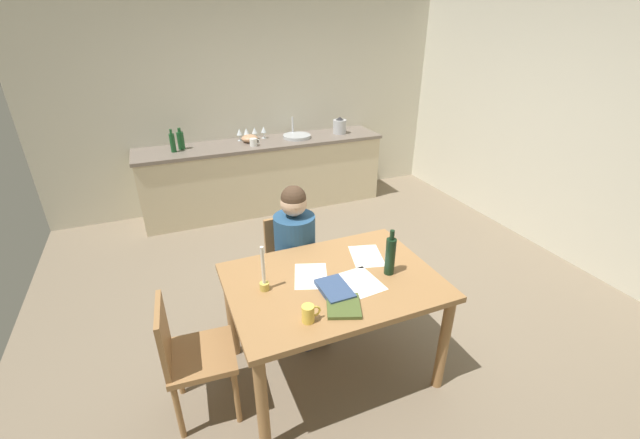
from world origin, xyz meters
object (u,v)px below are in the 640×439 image
object	(u,v)px
bottle_vinegar	(181,140)
wine_glass_by_kettle	(255,131)
book_magazine	(343,306)
teacup_on_counter	(254,142)
coffee_mug	(309,314)
sink_unit	(297,136)
dining_table	(333,293)
wine_glass_near_sink	(264,130)
bottle_oil	(173,142)
book_cookery	(335,290)
mixing_bowl	(250,138)
wine_glass_back_right	(239,132)
chair_at_table	(292,264)
candlestick	(264,278)
stovetop_kettle	(340,126)
wine_glass_back_left	(246,132)
wine_bottle_on_table	(390,256)
person_seated	(298,251)
chair_side_empty	(190,354)

from	to	relation	value
bottle_vinegar	wine_glass_by_kettle	xyz separation A→B (m)	(0.92, 0.10, 0.00)
book_magazine	teacup_on_counter	distance (m)	3.07
coffee_mug	sink_unit	world-z (taller)	sink_unit
dining_table	wine_glass_near_sink	world-z (taller)	wine_glass_near_sink
coffee_mug	bottle_oil	world-z (taller)	bottle_oil
book_cookery	dining_table	bearing A→B (deg)	69.48
book_magazine	mixing_bowl	distance (m)	3.26
coffee_mug	wine_glass_back_right	xyz separation A→B (m)	(0.38, 3.39, 0.18)
chair_at_table	wine_glass_by_kettle	xyz separation A→B (m)	(0.33, 2.35, 0.53)
candlestick	stovetop_kettle	distance (m)	3.41
wine_glass_back_left	wine_glass_near_sink	bearing A→B (deg)	0.00
dining_table	sink_unit	xyz separation A→B (m)	(0.80, 2.93, 0.25)
book_magazine	sink_unit	xyz separation A→B (m)	(0.86, 3.21, 0.13)
wine_glass_by_kettle	coffee_mug	bearing A→B (deg)	-99.62
mixing_bowl	wine_glass_by_kettle	distance (m)	0.16
chair_at_table	book_cookery	xyz separation A→B (m)	(-0.00, -0.85, 0.31)
wine_bottle_on_table	bottle_oil	world-z (taller)	bottle_oil
chair_at_table	wine_glass_back_right	size ratio (longest dim) A/B	5.59
dining_table	bottle_vinegar	distance (m)	3.06
dining_table	candlestick	world-z (taller)	candlestick
coffee_mug	wine_bottle_on_table	distance (m)	0.71
book_cookery	wine_glass_back_right	size ratio (longest dim) A/B	1.67
wine_glass_near_sink	teacup_on_counter	size ratio (longest dim) A/B	1.22
person_seated	wine_glass_back_left	xyz separation A→B (m)	(0.21, 2.50, 0.33)
book_cookery	stovetop_kettle	size ratio (longest dim) A/B	1.17
chair_side_empty	teacup_on_counter	world-z (taller)	teacup_on_counter
chair_side_empty	bottle_vinegar	size ratio (longest dim) A/B	3.37
dining_table	coffee_mug	xyz separation A→B (m)	(-0.29, -0.31, 0.16)
chair_at_table	book_cookery	distance (m)	0.90
sink_unit	bottle_vinegar	xyz separation A→B (m)	(-1.43, 0.04, 0.08)
coffee_mug	book_magazine	size ratio (longest dim) A/B	0.51
bottle_oil	person_seated	bearing A→B (deg)	-73.28
chair_side_empty	stovetop_kettle	size ratio (longest dim) A/B	3.88
wine_bottle_on_table	book_cookery	bearing A→B (deg)	-173.26
mixing_bowl	wine_glass_back_right	xyz separation A→B (m)	(-0.10, 0.11, 0.06)
dining_table	wine_glass_near_sink	bearing A→B (deg)	82.52
chair_side_empty	bottle_vinegar	distance (m)	3.02
chair_side_empty	person_seated	bearing A→B (deg)	31.89
wine_glass_back_right	teacup_on_counter	world-z (taller)	wine_glass_back_right
wine_glass_back_left	person_seated	bearing A→B (deg)	-94.84
coffee_mug	mixing_bowl	bearing A→B (deg)	81.69
book_magazine	stovetop_kettle	world-z (taller)	stovetop_kettle
wine_glass_near_sink	mixing_bowl	bearing A→B (deg)	-153.43
book_magazine	wine_glass_near_sink	world-z (taller)	wine_glass_near_sink
chair_side_empty	teacup_on_counter	distance (m)	3.02
book_magazine	wine_glass_by_kettle	xyz separation A→B (m)	(0.35, 3.36, 0.22)
person_seated	chair_side_empty	size ratio (longest dim) A/B	1.40
coffee_mug	wine_glass_back_left	distance (m)	3.42
dining_table	stovetop_kettle	distance (m)	3.26
chair_side_empty	wine_glass_near_sink	size ratio (longest dim) A/B	5.55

